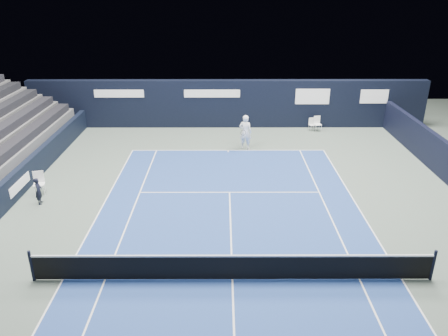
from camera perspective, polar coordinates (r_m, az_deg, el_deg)
The scene contains 11 objects.
ground at distance 16.19m, azimuth 0.95°, elevation -10.09°, with size 48.00×48.00×0.00m, color #4E5C53.
court_surface at distance 14.55m, azimuth 1.10°, elevation -14.36°, with size 10.97×23.77×0.01m, color navy.
folding_chair_back_a at distance 28.98m, azimuth 12.08°, elevation 6.03°, with size 0.51×0.53×0.97m.
folding_chair_back_b at distance 28.99m, azimuth 11.40°, elevation 5.74°, with size 0.46×0.45×0.84m.
line_judge_chair at distance 21.39m, azimuth -23.03°, elevation -1.60°, with size 0.57×0.56×1.06m.
line_judge at distance 20.42m, azimuth -23.05°, elevation -2.77°, with size 0.44×0.29×1.20m, color black.
court_markings at distance 14.55m, azimuth 1.10°, elevation -14.35°, with size 11.03×23.83×0.00m.
tennis_net at distance 14.25m, azimuth 1.12°, elevation -12.75°, with size 12.90×0.10×1.10m.
back_sponsor_wall at distance 29.00m, azimuth 0.47°, elevation 8.41°, with size 26.00×0.63×3.10m.
side_barrier_left at distance 21.45m, azimuth -25.54°, elevation -1.99°, with size 0.33×22.00×1.20m.
tennis_player at distance 25.04m, azimuth 2.81°, elevation 4.71°, with size 0.84×0.95×2.01m.
Camera 1 is at (-0.30, -11.57, 8.82)m, focal length 35.00 mm.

